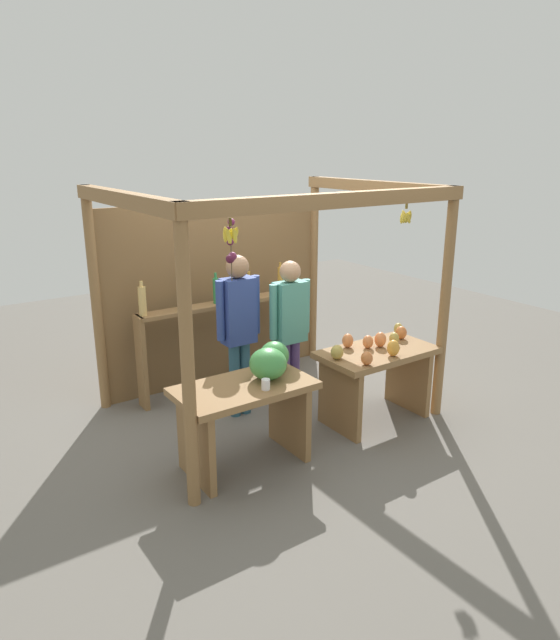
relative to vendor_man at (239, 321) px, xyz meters
name	(u,v)px	position (x,y,z in m)	size (l,w,h in m)	color
ground_plane	(269,409)	(0.29, -0.08, -0.99)	(12.00, 12.00, 0.00)	slate
market_stall	(243,275)	(0.29, 0.38, 0.36)	(2.87, 2.19, 2.29)	olive
fruit_counter_left	(253,393)	(-0.37, -0.85, -0.36)	(1.16, 0.65, 1.01)	olive
fruit_counter_right	(376,367)	(1.05, -0.86, -0.43)	(1.16, 0.64, 0.90)	olive
bottle_shelf_unit	(216,322)	(0.12, 0.70, -0.21)	(1.84, 0.22, 1.36)	olive
vendor_man	(239,321)	(0.00, 0.00, 0.00)	(0.48, 0.22, 1.65)	#2C576C
vendor_woman	(290,322)	(0.51, -0.15, -0.06)	(0.48, 0.21, 1.56)	#4F3B75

